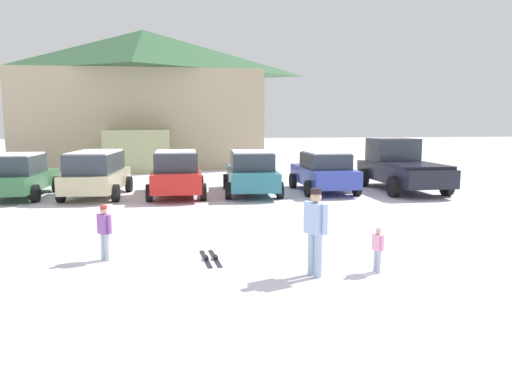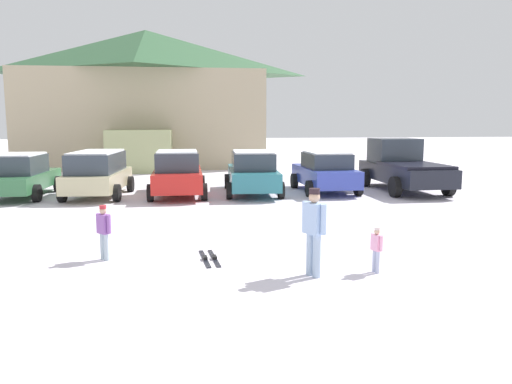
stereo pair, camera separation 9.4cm
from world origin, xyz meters
The scene contains 11 objects.
ski_lodge centered at (-3.71, 29.63, 4.47)m, with size 15.53×11.93×8.82m.
parked_green_coupe centered at (-7.48, 15.13, 0.84)m, with size 2.21×4.42×1.68m.
parked_beige_suv centered at (-4.59, 14.83, 0.94)m, with size 2.41×4.35×1.76m.
parked_red_sedan centered at (-1.55, 14.63, 0.88)m, with size 2.18×4.38×1.77m.
parked_teal_hatchback centered at (1.41, 14.84, 0.86)m, with size 2.37×4.85×1.72m.
parked_blue_hatchback centered at (4.43, 14.88, 0.84)m, with size 2.23×4.17×1.66m.
pickup_truck centered at (7.76, 14.94, 0.99)m, with size 2.48×5.36×2.15m.
skier_adult_in_blue_parka centered at (1.11, 3.96, 0.94)m, with size 0.40×0.56×1.67m.
skier_child_in_pink_snowsuit centered at (2.36, 4.01, 0.50)m, with size 0.18×0.32×0.89m.
skier_child_in_purple_jacket centered at (-2.95, 5.65, 0.66)m, with size 0.32×0.33×1.16m.
pair_of_skis centered at (-0.77, 5.40, 0.02)m, with size 0.41×1.38×0.08m.
Camera 1 is at (-1.32, -4.86, 2.90)m, focal length 35.00 mm.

